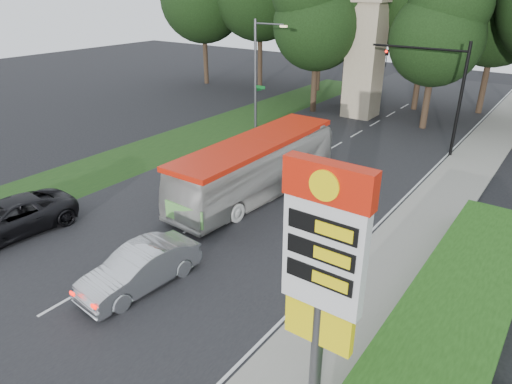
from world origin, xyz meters
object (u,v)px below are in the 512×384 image
Objects in this scene: transit_bus at (256,168)px; suv_charcoal at (9,218)px; gas_station_pylon at (323,260)px; monument at (365,54)px; streetlight_signs at (258,70)px; traffic_signal_mast at (441,82)px; sedan_silver at (140,268)px.

transit_bus is 1.96× the size of suv_charcoal.
monument is at bearing 111.80° from gas_station_pylon.
streetlight_signs reaches higher than suv_charcoal.
gas_station_pylon is 30.17m from monument.
streetlight_signs is 0.80× the size of monument.
gas_station_pylon is 1.22× the size of suv_charcoal.
gas_station_pylon is at bearing -44.46° from transit_bus.
sedan_silver is at bearing -101.14° from traffic_signal_mast.
traffic_signal_mast reaches higher than gas_station_pylon.
streetlight_signs is 12.89m from transit_bus.
traffic_signal_mast is 12.83m from streetlight_signs.
sedan_silver is (8.49, -19.25, -3.66)m from streetlight_signs.
suv_charcoal is at bearing -98.53° from monument.
monument reaches higher than streetlight_signs.
traffic_signal_mast is 0.90× the size of streetlight_signs.
monument is 0.91× the size of transit_bus.
transit_bus is at bearing 132.45° from gas_station_pylon.
sedan_silver is at bearing -66.21° from streetlight_signs.
gas_station_pylon reaches higher than sedan_silver.
monument reaches higher than traffic_signal_mast.
streetlight_signs is at bearing 118.29° from sedan_silver.
transit_bus reaches higher than sedan_silver.
transit_bus is at bearing -113.86° from traffic_signal_mast.
monument is 18.72m from transit_bus.
gas_station_pylon is at bearing -51.04° from streetlight_signs.
sedan_silver is (-4.18, -21.24, -3.90)m from traffic_signal_mast.
gas_station_pylon is 8.57m from sedan_silver.
traffic_signal_mast is at bearing 8.92° from streetlight_signs.
monument reaches higher than gas_station_pylon.
traffic_signal_mast is (-3.52, 22.00, 0.22)m from gas_station_pylon.
gas_station_pylon reaches higher than transit_bus.
sedan_silver is (-7.70, 0.77, -3.67)m from gas_station_pylon.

